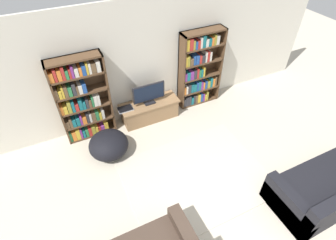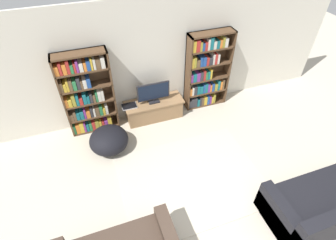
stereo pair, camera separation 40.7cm
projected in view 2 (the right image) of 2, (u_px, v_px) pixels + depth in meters
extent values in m
cube|color=silver|center=(148.00, 61.00, 5.47)|extent=(8.80, 0.06, 2.60)
cube|color=#513823|center=(63.00, 99.00, 5.14)|extent=(0.04, 0.30, 1.82)
cube|color=#513823|center=(113.00, 89.00, 5.38)|extent=(0.04, 0.30, 1.82)
cube|color=#513823|center=(88.00, 90.00, 5.35)|extent=(1.01, 0.04, 1.82)
cube|color=#513823|center=(78.00, 54.00, 4.66)|extent=(1.01, 0.30, 0.04)
cube|color=#513823|center=(97.00, 126.00, 5.86)|extent=(0.98, 0.30, 0.04)
cube|color=#2D7F47|center=(74.00, 127.00, 5.65)|extent=(0.04, 0.24, 0.23)
cube|color=orange|center=(78.00, 126.00, 5.66)|extent=(0.08, 0.24, 0.23)
cube|color=gold|center=(81.00, 125.00, 5.68)|extent=(0.08, 0.24, 0.26)
cube|color=#7F338C|center=(85.00, 125.00, 5.70)|extent=(0.04, 0.24, 0.24)
cube|color=#196B75|center=(87.00, 125.00, 5.73)|extent=(0.05, 0.24, 0.19)
cube|color=#2D7F47|center=(90.00, 124.00, 5.74)|extent=(0.06, 0.24, 0.20)
cube|color=#B72D28|center=(93.00, 123.00, 5.75)|extent=(0.06, 0.24, 0.21)
cube|color=#9E9333|center=(97.00, 122.00, 5.77)|extent=(0.08, 0.24, 0.21)
cube|color=gold|center=(100.00, 122.00, 5.80)|extent=(0.05, 0.24, 0.18)
cube|color=#B72D28|center=(103.00, 122.00, 5.82)|extent=(0.05, 0.24, 0.17)
cube|color=#7F338C|center=(106.00, 121.00, 5.83)|extent=(0.07, 0.24, 0.18)
cube|color=gold|center=(109.00, 119.00, 5.83)|extent=(0.08, 0.24, 0.24)
cube|color=#513823|center=(93.00, 114.00, 5.61)|extent=(0.98, 0.30, 0.04)
cube|color=brown|center=(71.00, 115.00, 5.43)|extent=(0.07, 0.24, 0.17)
cube|color=brown|center=(75.00, 114.00, 5.43)|extent=(0.05, 0.24, 0.21)
cube|color=#196B75|center=(78.00, 114.00, 5.46)|extent=(0.07, 0.24, 0.17)
cube|color=#196B75|center=(82.00, 113.00, 5.47)|extent=(0.07, 0.24, 0.19)
cube|color=#7F338C|center=(84.00, 111.00, 5.48)|extent=(0.04, 0.24, 0.23)
cube|color=orange|center=(88.00, 112.00, 5.51)|extent=(0.08, 0.24, 0.17)
cube|color=#333338|center=(91.00, 110.00, 5.51)|extent=(0.05, 0.24, 0.23)
cube|color=silver|center=(94.00, 110.00, 5.53)|extent=(0.04, 0.24, 0.20)
cube|color=brown|center=(97.00, 109.00, 5.54)|extent=(0.08, 0.24, 0.21)
cube|color=#2D7F47|center=(100.00, 108.00, 5.56)|extent=(0.06, 0.24, 0.22)
cube|color=gold|center=(103.00, 109.00, 5.59)|extent=(0.05, 0.24, 0.17)
cube|color=silver|center=(106.00, 107.00, 5.59)|extent=(0.05, 0.24, 0.22)
cube|color=#513823|center=(90.00, 101.00, 5.37)|extent=(0.98, 0.30, 0.04)
cube|color=orange|center=(66.00, 101.00, 5.17)|extent=(0.05, 0.24, 0.19)
cube|color=gold|center=(70.00, 101.00, 5.20)|extent=(0.07, 0.24, 0.17)
cube|color=#9E9333|center=(73.00, 98.00, 5.19)|extent=(0.07, 0.24, 0.25)
cube|color=#196B75|center=(77.00, 98.00, 5.21)|extent=(0.05, 0.24, 0.24)
cube|color=#B72D28|center=(81.00, 99.00, 5.25)|extent=(0.07, 0.24, 0.16)
cube|color=#196B75|center=(84.00, 97.00, 5.25)|extent=(0.07, 0.24, 0.23)
cube|color=#196B75|center=(88.00, 97.00, 5.28)|extent=(0.05, 0.24, 0.17)
cube|color=#333338|center=(91.00, 96.00, 5.29)|extent=(0.05, 0.24, 0.20)
cube|color=brown|center=(94.00, 96.00, 5.31)|extent=(0.05, 0.24, 0.17)
cube|color=#2D7F47|center=(96.00, 94.00, 5.31)|extent=(0.04, 0.24, 0.23)
cube|color=silver|center=(99.00, 94.00, 5.32)|extent=(0.06, 0.24, 0.23)
cube|color=silver|center=(102.00, 93.00, 5.33)|extent=(0.05, 0.24, 0.24)
cube|color=#513823|center=(86.00, 86.00, 5.13)|extent=(0.98, 0.30, 0.04)
cube|color=brown|center=(61.00, 85.00, 4.93)|extent=(0.05, 0.24, 0.20)
cube|color=gold|center=(65.00, 86.00, 4.95)|extent=(0.05, 0.24, 0.17)
cube|color=gold|center=(67.00, 84.00, 4.95)|extent=(0.04, 0.24, 0.22)
cube|color=brown|center=(70.00, 83.00, 4.96)|extent=(0.06, 0.24, 0.22)
cube|color=#2D7F47|center=(74.00, 83.00, 4.99)|extent=(0.07, 0.24, 0.19)
cube|color=#333338|center=(78.00, 81.00, 4.99)|extent=(0.06, 0.24, 0.24)
cube|color=brown|center=(81.00, 82.00, 5.03)|extent=(0.04, 0.24, 0.18)
cube|color=silver|center=(84.00, 82.00, 5.04)|extent=(0.07, 0.24, 0.17)
cube|color=#234C99|center=(88.00, 81.00, 5.05)|extent=(0.07, 0.24, 0.19)
cube|color=#513823|center=(82.00, 70.00, 4.88)|extent=(0.98, 0.30, 0.04)
cube|color=orange|center=(56.00, 69.00, 4.69)|extent=(0.07, 0.24, 0.18)
cube|color=#B72D28|center=(60.00, 67.00, 4.69)|extent=(0.05, 0.24, 0.23)
cube|color=orange|center=(64.00, 67.00, 4.72)|extent=(0.07, 0.24, 0.20)
cube|color=#B72D28|center=(67.00, 65.00, 4.72)|extent=(0.05, 0.24, 0.26)
cube|color=#2D7F47|center=(71.00, 67.00, 4.76)|extent=(0.05, 0.24, 0.17)
cube|color=#B72D28|center=(74.00, 66.00, 4.77)|extent=(0.04, 0.24, 0.18)
cube|color=#7F338C|center=(77.00, 64.00, 4.77)|extent=(0.04, 0.24, 0.23)
cube|color=silver|center=(80.00, 65.00, 4.80)|extent=(0.07, 0.24, 0.17)
cube|color=orange|center=(84.00, 65.00, 4.82)|extent=(0.05, 0.24, 0.17)
cube|color=#234C99|center=(88.00, 63.00, 4.83)|extent=(0.07, 0.24, 0.19)
cube|color=gold|center=(91.00, 62.00, 4.83)|extent=(0.04, 0.24, 0.23)
cube|color=silver|center=(94.00, 62.00, 4.85)|extent=(0.04, 0.24, 0.21)
cube|color=brown|center=(97.00, 62.00, 4.87)|extent=(0.08, 0.24, 0.20)
cube|color=silver|center=(102.00, 61.00, 4.88)|extent=(0.07, 0.24, 0.21)
cube|color=#513823|center=(188.00, 75.00, 5.79)|extent=(0.04, 0.30, 1.82)
cube|color=#513823|center=(227.00, 67.00, 6.03)|extent=(0.04, 0.30, 1.82)
cube|color=#513823|center=(205.00, 68.00, 6.01)|extent=(1.01, 0.04, 1.82)
cube|color=#513823|center=(212.00, 33.00, 5.32)|extent=(1.01, 0.30, 0.04)
cube|color=#513823|center=(204.00, 102.00, 6.51)|extent=(0.98, 0.30, 0.04)
cube|color=#333338|center=(189.00, 102.00, 6.31)|extent=(0.07, 0.24, 0.21)
cube|color=#333338|center=(192.00, 101.00, 6.32)|extent=(0.07, 0.24, 0.24)
cube|color=#333338|center=(194.00, 100.00, 6.33)|extent=(0.06, 0.24, 0.26)
cube|color=#196B75|center=(197.00, 101.00, 6.37)|extent=(0.06, 0.24, 0.19)
cube|color=#333338|center=(199.00, 99.00, 6.37)|extent=(0.04, 0.24, 0.24)
cube|color=brown|center=(201.00, 99.00, 6.39)|extent=(0.06, 0.24, 0.22)
cube|color=gold|center=(204.00, 99.00, 6.41)|extent=(0.08, 0.24, 0.22)
cube|color=#234C99|center=(207.00, 98.00, 6.43)|extent=(0.06, 0.24, 0.22)
cube|color=#7F338C|center=(209.00, 98.00, 6.45)|extent=(0.04, 0.24, 0.20)
cube|color=gold|center=(211.00, 98.00, 6.47)|extent=(0.05, 0.24, 0.16)
cube|color=#9E9333|center=(212.00, 97.00, 6.46)|extent=(0.04, 0.24, 0.24)
cube|color=#513823|center=(206.00, 90.00, 6.27)|extent=(0.98, 0.30, 0.04)
cube|color=orange|center=(189.00, 90.00, 6.07)|extent=(0.06, 0.24, 0.19)
cube|color=silver|center=(191.00, 89.00, 6.08)|extent=(0.04, 0.24, 0.21)
cube|color=#333338|center=(194.00, 89.00, 6.09)|extent=(0.07, 0.24, 0.22)
cube|color=#196B75|center=(197.00, 88.00, 6.11)|extent=(0.06, 0.24, 0.21)
cube|color=#196B75|center=(200.00, 88.00, 6.14)|extent=(0.08, 0.24, 0.19)
cube|color=#234C99|center=(202.00, 87.00, 6.14)|extent=(0.04, 0.24, 0.23)
cube|color=#196B75|center=(205.00, 86.00, 6.15)|extent=(0.06, 0.24, 0.24)
cube|color=#7F338C|center=(207.00, 86.00, 6.18)|extent=(0.05, 0.24, 0.21)
cube|color=orange|center=(209.00, 86.00, 6.20)|extent=(0.04, 0.24, 0.18)
cube|color=#234C99|center=(211.00, 85.00, 6.21)|extent=(0.06, 0.24, 0.20)
cube|color=#9E9333|center=(214.00, 85.00, 6.24)|extent=(0.07, 0.24, 0.17)
cube|color=#196B75|center=(217.00, 83.00, 6.23)|extent=(0.06, 0.24, 0.25)
cube|color=orange|center=(219.00, 83.00, 6.26)|extent=(0.06, 0.24, 0.22)
cube|color=brown|center=(221.00, 82.00, 6.26)|extent=(0.05, 0.24, 0.26)
cube|color=#513823|center=(207.00, 77.00, 6.02)|extent=(0.98, 0.30, 0.04)
cube|color=#7F338C|center=(190.00, 77.00, 5.83)|extent=(0.06, 0.24, 0.19)
cube|color=#196B75|center=(193.00, 76.00, 5.85)|extent=(0.08, 0.24, 0.20)
cube|color=#7F338C|center=(197.00, 75.00, 5.86)|extent=(0.08, 0.24, 0.20)
cube|color=#333338|center=(200.00, 74.00, 5.88)|extent=(0.07, 0.24, 0.21)
cube|color=#B72D28|center=(203.00, 73.00, 5.89)|extent=(0.05, 0.24, 0.23)
cube|color=#2D7F47|center=(205.00, 74.00, 5.92)|extent=(0.05, 0.24, 0.19)
cube|color=#196B75|center=(207.00, 73.00, 5.93)|extent=(0.04, 0.24, 0.19)
cube|color=gold|center=(209.00, 72.00, 5.93)|extent=(0.04, 0.24, 0.23)
cube|color=#513823|center=(209.00, 63.00, 5.78)|extent=(0.98, 0.30, 0.04)
cube|color=gold|center=(191.00, 61.00, 5.57)|extent=(0.06, 0.24, 0.23)
cube|color=#9E9333|center=(194.00, 61.00, 5.58)|extent=(0.04, 0.24, 0.24)
cube|color=brown|center=(196.00, 62.00, 5.63)|extent=(0.08, 0.24, 0.16)
cube|color=#234C99|center=(200.00, 60.00, 5.63)|extent=(0.05, 0.24, 0.21)
cube|color=#234C99|center=(203.00, 60.00, 5.65)|extent=(0.08, 0.24, 0.20)
cube|color=#B72D28|center=(206.00, 60.00, 5.67)|extent=(0.06, 0.24, 0.19)
cube|color=#333338|center=(209.00, 59.00, 5.70)|extent=(0.08, 0.24, 0.17)
cube|color=silver|center=(212.00, 58.00, 5.69)|extent=(0.04, 0.24, 0.23)
cube|color=#B72D28|center=(214.00, 57.00, 5.70)|extent=(0.05, 0.24, 0.24)
cube|color=silver|center=(216.00, 57.00, 5.72)|extent=(0.05, 0.24, 0.22)
cube|color=#513823|center=(211.00, 48.00, 5.54)|extent=(0.98, 0.30, 0.04)
cube|color=gold|center=(192.00, 45.00, 5.33)|extent=(0.08, 0.24, 0.25)
cube|color=#B72D28|center=(196.00, 44.00, 5.34)|extent=(0.08, 0.24, 0.25)
cube|color=#9E9333|center=(199.00, 45.00, 5.38)|extent=(0.05, 0.24, 0.20)
cube|color=#234C99|center=(202.00, 45.00, 5.40)|extent=(0.05, 0.24, 0.17)
cube|color=#B72D28|center=(204.00, 45.00, 5.41)|extent=(0.06, 0.24, 0.18)
cube|color=silver|center=(207.00, 43.00, 5.41)|extent=(0.05, 0.24, 0.24)
cube|color=#196B75|center=(210.00, 42.00, 5.42)|extent=(0.07, 0.24, 0.26)
cube|color=silver|center=(213.00, 43.00, 5.47)|extent=(0.07, 0.24, 0.17)
cube|color=#196B75|center=(216.00, 43.00, 5.48)|extent=(0.06, 0.24, 0.17)
cube|color=orange|center=(219.00, 42.00, 5.50)|extent=(0.06, 0.24, 0.18)
cube|color=#9E9333|center=(222.00, 41.00, 5.50)|extent=(0.05, 0.24, 0.23)
cube|color=silver|center=(224.00, 41.00, 5.52)|extent=(0.07, 0.24, 0.19)
cube|color=#8E6B47|center=(154.00, 110.00, 5.99)|extent=(1.24, 0.45, 0.41)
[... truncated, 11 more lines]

